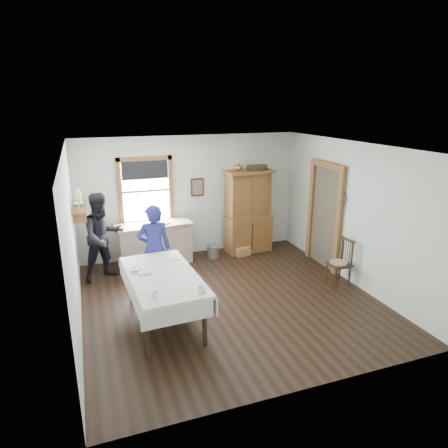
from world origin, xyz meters
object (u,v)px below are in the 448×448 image
at_px(woman_blue, 155,252).
at_px(figure_dark, 103,240).
at_px(dining_table, 164,298).
at_px(pail, 213,252).
at_px(spindle_chair, 339,262).
at_px(wicker_basket, 242,251).
at_px(work_counter, 155,244).
at_px(china_hutch, 249,212).

height_order(woman_blue, figure_dark, figure_dark).
relative_size(dining_table, pail, 6.97).
relative_size(pail, figure_dark, 0.18).
height_order(spindle_chair, wicker_basket, spindle_chair).
distance_m(work_counter, china_hutch, 2.27).
height_order(spindle_chair, pail, spindle_chair).
distance_m(pail, woman_blue, 2.03).
bearing_deg(china_hutch, spindle_chair, -72.30).
bearing_deg(woman_blue, work_counter, -94.54).
height_order(dining_table, figure_dark, figure_dark).
bearing_deg(woman_blue, pail, -136.51).
height_order(dining_table, woman_blue, woman_blue).
bearing_deg(dining_table, spindle_chair, 3.62).
relative_size(china_hutch, spindle_chair, 2.11).
bearing_deg(work_counter, spindle_chair, -39.71).
height_order(work_counter, pail, work_counter).
distance_m(woman_blue, figure_dark, 1.23).
height_order(spindle_chair, woman_blue, woman_blue).
xyz_separation_m(china_hutch, wicker_basket, (-0.25, -0.23, -0.86)).
height_order(china_hutch, spindle_chair, china_hutch).
distance_m(spindle_chair, pail, 2.81).
distance_m(pail, wicker_basket, 0.68).
bearing_deg(woman_blue, wicker_basket, -147.61).
distance_m(china_hutch, spindle_chair, 2.49).
height_order(china_hutch, dining_table, china_hutch).
distance_m(spindle_chair, woman_blue, 3.50).
bearing_deg(woman_blue, china_hutch, -145.68).
relative_size(work_counter, figure_dark, 0.99).
distance_m(spindle_chair, figure_dark, 4.59).
relative_size(china_hutch, dining_table, 0.95).
distance_m(work_counter, wicker_basket, 2.01).
xyz_separation_m(work_counter, china_hutch, (2.21, 0.05, 0.50)).
height_order(china_hutch, pail, china_hutch).
relative_size(work_counter, china_hutch, 0.83).
bearing_deg(woman_blue, spindle_chair, 170.16).
bearing_deg(spindle_chair, dining_table, -178.49).
bearing_deg(china_hutch, figure_dark, -176.69).
distance_m(dining_table, pail, 2.82).
relative_size(work_counter, dining_table, 0.79).
xyz_separation_m(dining_table, pail, (1.59, 2.32, -0.26)).
relative_size(wicker_basket, woman_blue, 0.22).
bearing_deg(spindle_chair, wicker_basket, 117.94).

